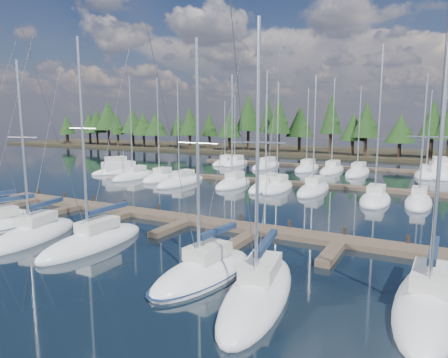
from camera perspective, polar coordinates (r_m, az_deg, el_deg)
The scene contains 13 objects.
ground at distance 43.04m, azimuth 3.99°, elevation -2.58°, with size 260.00×260.00×0.00m, color black.
far_shore at distance 100.35m, azimuth 18.25°, elevation 3.58°, with size 220.00×30.00×0.60m, color #2B2618.
main_dock at distance 32.17m, azimuth -5.36°, elevation -6.07°, with size 44.00×6.13×0.90m.
back_docks at distance 61.17m, azimuth 11.56°, elevation 0.79°, with size 50.00×21.80×0.40m.
front_sailboat_2 at distance 31.22m, azimuth -25.46°, elevation -7.17°, with size 4.27×8.42×12.91m.
front_sailboat_3 at distance 28.05m, azimuth -18.10°, elevation -8.48°, with size 2.60×8.68×14.06m.
front_sailboat_4 at distance 21.71m, azimuth -2.90°, elevation -13.16°, with size 3.91×8.15×12.96m.
front_sailboat_5 at distance 19.46m, azimuth 4.93°, elevation -15.85°, with size 4.22×9.76×13.30m.
front_sailboat_6 at distance 20.53m, azimuth 27.16°, elevation -15.46°, with size 3.09×9.75×13.79m.
back_sailboat_rows at distance 56.98m, azimuth 10.76°, elevation 0.31°, with size 46.34×32.09×16.10m.
motor_yacht_left at distance 63.74m, azimuth -14.83°, elevation 1.23°, with size 6.10×8.93×4.25m.
motor_yacht_right at distance 65.73m, azimuth 28.34°, elevation 0.74°, with size 4.02×9.78×4.77m.
tree_line at distance 90.62m, azimuth 16.66°, elevation 7.74°, with size 185.31×12.08×14.08m.
Camera 1 is at (17.29, -8.53, 8.33)m, focal length 32.00 mm.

